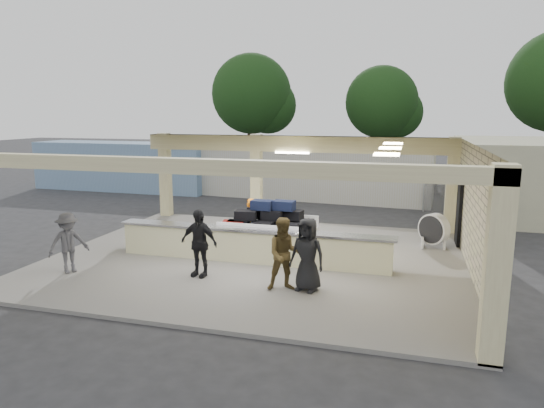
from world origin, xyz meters
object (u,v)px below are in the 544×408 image
(passenger_a, at_px, (285,254))
(passenger_b, at_px, (199,243))
(baggage_counter, at_px, (251,245))
(luggage_cart, at_px, (268,224))
(drum_fan, at_px, (434,229))
(baggage_handler, at_px, (250,224))
(car_white_a, at_px, (498,185))
(container_white, at_px, (306,172))
(passenger_d, at_px, (307,254))
(car_dark, at_px, (448,182))
(container_blue, at_px, (124,166))
(passenger_c, at_px, (68,243))
(car_white_b, at_px, (543,185))

(passenger_a, height_order, passenger_b, passenger_b)
(baggage_counter, bearing_deg, luggage_cart, 80.13)
(drum_fan, bearing_deg, baggage_handler, -124.61)
(passenger_b, relative_size, car_white_a, 0.32)
(passenger_b, bearing_deg, container_white, 97.34)
(passenger_d, height_order, car_dark, passenger_d)
(luggage_cart, bearing_deg, container_blue, 138.52)
(luggage_cart, xyz_separation_m, car_dark, (6.19, 13.42, -0.31))
(luggage_cart, relative_size, car_dark, 0.68)
(passenger_c, xyz_separation_m, car_dark, (10.82, 16.79, -0.24))
(car_white_b, bearing_deg, container_white, 110.17)
(baggage_counter, height_order, container_blue, container_blue)
(baggage_counter, relative_size, passenger_c, 4.98)
(passenger_c, bearing_deg, container_blue, 62.01)
(luggage_cart, distance_m, drum_fan, 5.33)
(car_white_b, distance_m, container_white, 12.40)
(passenger_a, relative_size, container_blue, 0.17)
(passenger_a, relative_size, passenger_c, 1.09)
(car_dark, bearing_deg, container_blue, 108.83)
(baggage_counter, relative_size, car_dark, 2.01)
(passenger_b, relative_size, passenger_c, 1.09)
(drum_fan, relative_size, passenger_b, 0.62)
(drum_fan, height_order, container_blue, container_blue)
(passenger_b, distance_m, container_white, 13.18)
(car_white_a, relative_size, container_white, 0.45)
(drum_fan, xyz_separation_m, passenger_a, (-3.67, -4.96, 0.31))
(passenger_d, bearing_deg, car_white_a, 79.14)
(passenger_c, distance_m, passenger_d, 6.48)
(passenger_a, xyz_separation_m, car_white_b, (9.57, 16.93, -0.33))
(baggage_counter, xyz_separation_m, passenger_b, (-0.93, -1.58, 0.42))
(baggage_handler, xyz_separation_m, passenger_d, (2.49, -3.11, 0.09))
(baggage_counter, height_order, passenger_a, passenger_a)
(drum_fan, relative_size, car_white_a, 0.20)
(baggage_handler, relative_size, passenger_b, 0.90)
(drum_fan, height_order, baggage_handler, baggage_handler)
(baggage_counter, relative_size, baggage_handler, 5.06)
(drum_fan, height_order, container_white, container_white)
(container_white, bearing_deg, passenger_d, -72.96)
(car_white_b, distance_m, container_blue, 22.87)
(car_dark, bearing_deg, car_white_b, -75.07)
(passenger_b, distance_m, container_blue, 16.87)
(baggage_counter, distance_m, car_white_a, 15.93)
(baggage_counter, height_order, drum_fan, drum_fan)
(drum_fan, xyz_separation_m, container_white, (-6.00, 8.58, 0.68))
(baggage_counter, distance_m, passenger_c, 4.99)
(luggage_cart, bearing_deg, baggage_handler, 164.89)
(baggage_counter, bearing_deg, car_white_b, 53.56)
(car_white_a, distance_m, car_white_b, 2.91)
(baggage_handler, xyz_separation_m, passenger_a, (1.96, -3.23, 0.09))
(baggage_counter, bearing_deg, passenger_c, -152.95)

